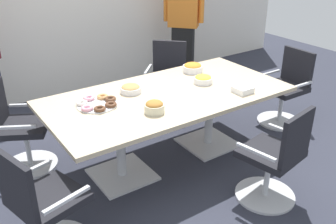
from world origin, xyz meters
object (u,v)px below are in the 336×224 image
(office_chair_4, at_px, (286,91))
(snack_bowl_chips_yellow, at_px, (203,79))
(conference_table, at_px, (168,105))
(office_chair_2, at_px, (43,208))
(office_chair_1, at_px, (19,131))
(office_chair_3, at_px, (275,161))
(office_chair_0, at_px, (167,82))
(snack_bowl_pretzels, at_px, (154,107))
(napkin_pile, at_px, (243,90))
(snack_bowl_chips_orange, at_px, (193,67))
(person_standing_1, at_px, (183,20))
(snack_bowl_cookies, at_px, (131,89))
(donut_platter, at_px, (97,103))

(office_chair_4, distance_m, snack_bowl_chips_yellow, 1.30)
(conference_table, bearing_deg, office_chair_2, -159.27)
(office_chair_2, bearing_deg, office_chair_1, 157.41)
(office_chair_3, bearing_deg, office_chair_0, 71.57)
(snack_bowl_pretzels, bearing_deg, napkin_pile, -6.49)
(office_chair_3, height_order, snack_bowl_chips_orange, office_chair_3)
(person_standing_1, bearing_deg, snack_bowl_chips_yellow, 107.45)
(office_chair_3, distance_m, person_standing_1, 3.07)
(office_chair_0, bearing_deg, snack_bowl_cookies, 82.60)
(office_chair_0, distance_m, snack_bowl_cookies, 1.30)
(office_chair_0, height_order, person_standing_1, person_standing_1)
(person_standing_1, height_order, snack_bowl_cookies, person_standing_1)
(office_chair_3, height_order, office_chair_4, same)
(office_chair_2, bearing_deg, donut_platter, 117.02)
(office_chair_0, distance_m, napkin_pile, 1.45)
(office_chair_2, xyz_separation_m, person_standing_1, (2.94, 2.29, 0.57))
(office_chair_0, distance_m, snack_bowl_chips_orange, 0.76)
(office_chair_3, height_order, person_standing_1, person_standing_1)
(conference_table, height_order, office_chair_2, office_chair_2)
(snack_bowl_cookies, bearing_deg, snack_bowl_chips_yellow, -15.38)
(snack_bowl_pretzels, bearing_deg, donut_platter, 129.46)
(office_chair_2, relative_size, snack_bowl_chips_yellow, 4.66)
(person_standing_1, bearing_deg, napkin_pile, 116.25)
(office_chair_2, distance_m, snack_bowl_chips_yellow, 2.05)
(donut_platter, bearing_deg, office_chair_4, -5.59)
(office_chair_0, relative_size, person_standing_1, 0.49)
(donut_platter, bearing_deg, office_chair_3, -48.72)
(conference_table, bearing_deg, snack_bowl_cookies, 140.86)
(office_chair_3, xyz_separation_m, napkin_pile, (0.24, 0.68, 0.37))
(snack_bowl_pretzels, relative_size, napkin_pile, 1.08)
(office_chair_1, xyz_separation_m, office_chair_2, (-0.17, -1.27, 0.00))
(office_chair_3, bearing_deg, snack_bowl_chips_yellow, 75.51)
(snack_bowl_chips_orange, bearing_deg, conference_table, -148.23)
(office_chair_2, distance_m, napkin_pile, 2.13)
(conference_table, bearing_deg, office_chair_1, 151.07)
(snack_bowl_cookies, bearing_deg, snack_bowl_chips_orange, 8.54)
(person_standing_1, bearing_deg, office_chair_4, 145.00)
(conference_table, xyz_separation_m, snack_bowl_chips_orange, (0.59, 0.36, 0.18))
(snack_bowl_cookies, relative_size, napkin_pile, 1.27)
(conference_table, xyz_separation_m, snack_bowl_chips_yellow, (0.46, 0.03, 0.17))
(snack_bowl_cookies, relative_size, donut_platter, 0.55)
(donut_platter, bearing_deg, conference_table, -11.65)
(person_standing_1, bearing_deg, conference_table, 97.70)
(snack_bowl_chips_orange, distance_m, napkin_pile, 0.76)
(office_chair_0, distance_m, office_chair_4, 1.50)
(conference_table, height_order, office_chair_1, office_chair_1)
(office_chair_4, bearing_deg, napkin_pile, 106.22)
(snack_bowl_chips_orange, bearing_deg, office_chair_1, 169.46)
(conference_table, distance_m, person_standing_1, 2.31)
(office_chair_1, bearing_deg, napkin_pile, 88.92)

